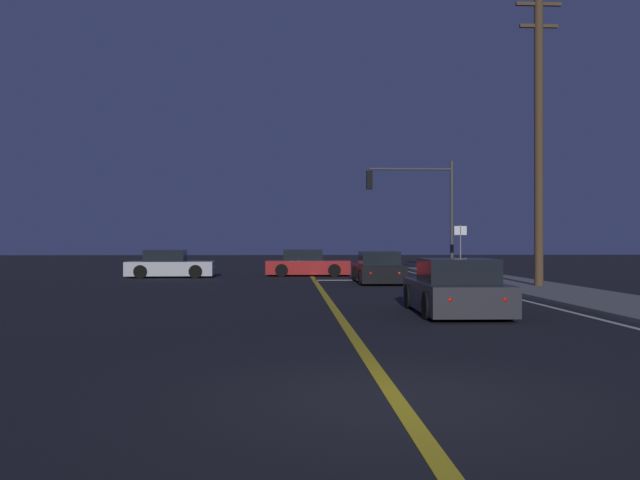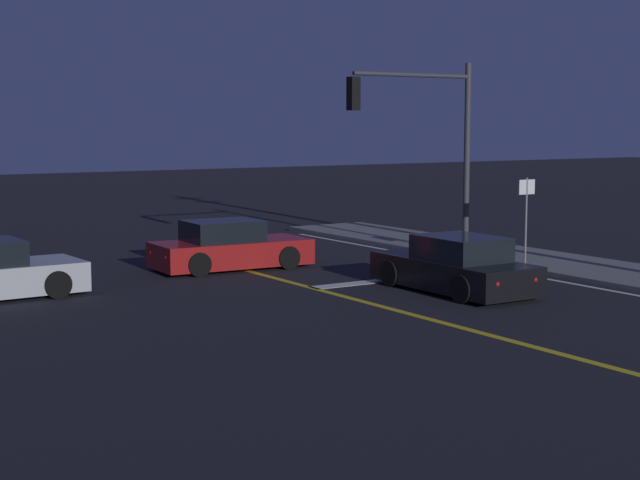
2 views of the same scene
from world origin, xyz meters
TOP-DOWN VIEW (x-y plane):
  - ground_plane at (0.00, 0.00)m, footprint 160.00×160.00m
  - sidewalk_right at (7.64, 12.17)m, footprint 3.20×43.82m
  - lane_line_center at (0.00, 12.17)m, footprint 0.20×41.39m
  - lane_line_edge_right at (5.79, 12.17)m, footprint 0.16×41.39m
  - stop_bar at (3.02, 22.85)m, footprint 6.04×0.50m
  - car_far_approaching_black at (2.60, 20.63)m, footprint 1.94×4.38m
  - car_parked_curb_red at (-0.23, 26.74)m, footprint 4.33×2.06m
  - car_mid_block_charcoal at (2.85, 8.62)m, footprint 2.06×4.22m
  - car_following_oncoming_silver at (-6.99, 25.61)m, footprint 4.25×2.04m
  - traffic_signal_near_right at (5.29, 25.15)m, footprint 4.30×0.28m
  - utility_pole_right at (7.94, 16.62)m, footprint 1.67×0.33m
  - street_sign_corner at (6.54, 22.35)m, footprint 0.56×0.06m

SIDE VIEW (x-z plane):
  - ground_plane at x=0.00m, z-range 0.00..0.00m
  - lane_line_center at x=0.00m, z-range 0.00..0.01m
  - lane_line_edge_right at x=5.79m, z-range 0.00..0.01m
  - stop_bar at x=3.02m, z-range 0.00..0.01m
  - sidewalk_right at x=7.64m, z-range 0.00..0.15m
  - car_following_oncoming_silver at x=-6.99m, z-range -0.09..1.25m
  - car_parked_curb_red at x=-0.23m, z-range -0.09..1.25m
  - car_far_approaching_black at x=2.60m, z-range -0.09..1.25m
  - car_mid_block_charcoal at x=2.85m, z-range -0.09..1.25m
  - street_sign_corner at x=6.54m, z-range 0.43..2.92m
  - traffic_signal_near_right at x=5.29m, z-range 0.98..6.68m
  - utility_pole_right at x=7.94m, z-range 0.16..11.18m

